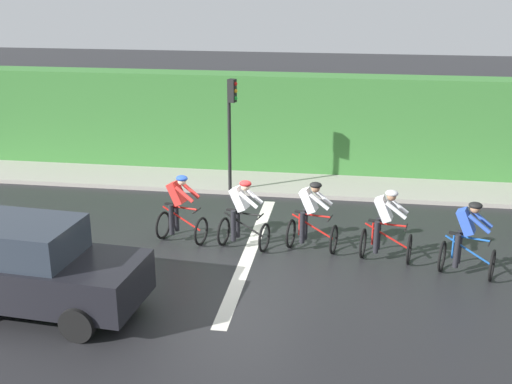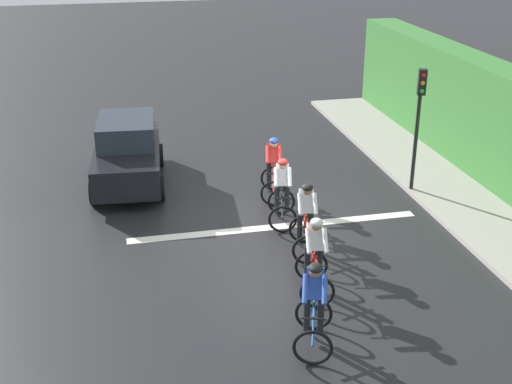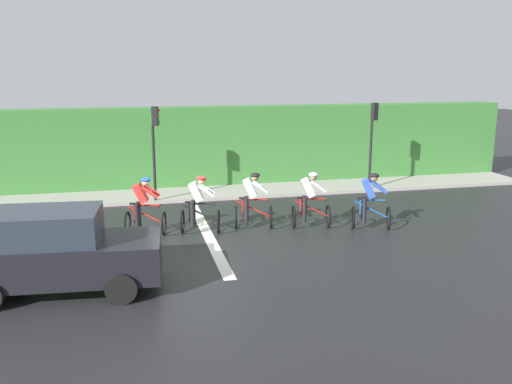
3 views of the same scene
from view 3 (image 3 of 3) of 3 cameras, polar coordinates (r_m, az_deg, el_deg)
The scene contains 13 objects.
ground_plane at distance 15.57m, azimuth -6.10°, elevation -4.50°, with size 80.00×80.00×0.00m, color black.
sidewalk_kerb at distance 20.92m, azimuth -2.51°, elevation 0.24°, with size 2.80×23.53×0.12m, color #9E998E.
stone_wall_low at distance 21.75m, azimuth -2.95°, elevation 1.22°, with size 0.44×23.53×0.49m, color tan.
hedge_wall at distance 21.82m, azimuth -3.14°, elevation 4.77°, with size 1.10×23.53×3.13m, color #387533.
road_marking_stop_line at distance 15.60m, azimuth -5.04°, elevation -4.42°, with size 7.00×0.30×0.01m, color silver.
cyclist_lead at distance 16.23m, azimuth 11.76°, elevation -1.06°, with size 0.98×1.24×1.66m.
cyclist_second at distance 16.09m, azimuth 5.61°, elevation -0.97°, with size 0.86×1.19×1.66m.
cyclist_mid at distance 15.94m, azimuth -0.42°, elevation -1.04°, with size 0.88×1.19×1.66m.
cyclist_fourth at distance 15.56m, azimuth -5.99°, elevation -1.46°, with size 0.90×1.20×1.66m.
cyclist_trailing at distance 15.61m, azimuth -11.61°, elevation -1.60°, with size 0.91×1.21×1.66m.
car_black at distance 12.21m, azimuth -19.91°, elevation -5.83°, with size 2.14×4.22×1.76m.
traffic_light_near_crossing at distance 18.93m, azimuth -10.47°, elevation 5.36°, with size 0.25×0.31×3.34m.
traffic_light_far_junction at distance 21.01m, azimuth 12.03°, elevation 6.01°, with size 0.24×0.31×3.34m.
Camera 3 is at (14.76, -1.77, 4.62)m, focal length 38.49 mm.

